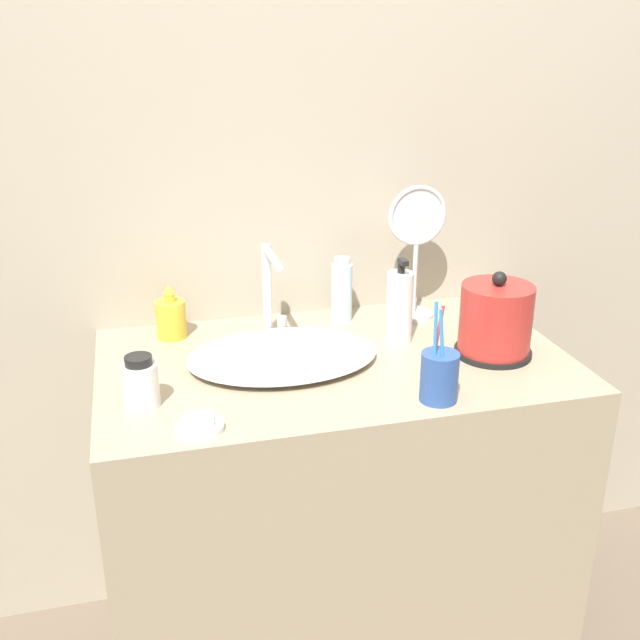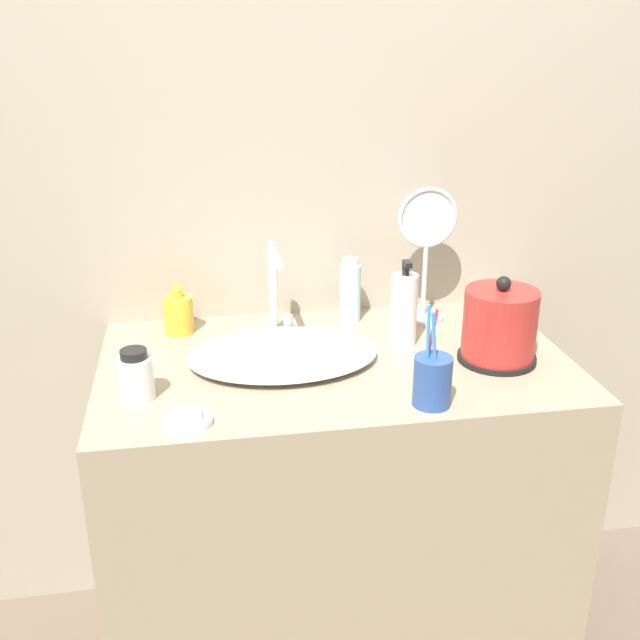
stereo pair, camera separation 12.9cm
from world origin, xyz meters
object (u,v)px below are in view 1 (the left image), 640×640
hand_cream_bottle (171,318)px  vanity_mirror (416,243)px  mouthwash_bottle (342,290)px  faucet (270,286)px  lotion_bottle (400,307)px  shampoo_bottle (140,383)px  toothbrush_cup (439,376)px  electric_kettle (495,323)px

hand_cream_bottle → vanity_mirror: (0.62, -0.02, 0.15)m
mouthwash_bottle → faucet: bearing=-161.5°
lotion_bottle → shampoo_bottle: bearing=-163.6°
mouthwash_bottle → vanity_mirror: (0.19, -0.02, 0.12)m
lotion_bottle → mouthwash_bottle: (-0.09, 0.17, -0.01)m
faucet → lotion_bottle: 0.31m
faucet → lotion_bottle: size_ratio=1.09×
toothbrush_cup → shampoo_bottle: toothbrush_cup is taller
electric_kettle → hand_cream_bottle: 0.77m
mouthwash_bottle → vanity_mirror: vanity_mirror is taller
toothbrush_cup → vanity_mirror: size_ratio=0.62×
lotion_bottle → shampoo_bottle: (-0.61, -0.18, -0.04)m
electric_kettle → faucet: bearing=154.0°
mouthwash_bottle → hand_cream_bottle: 0.43m
toothbrush_cup → hand_cream_bottle: (-0.50, 0.47, -0.00)m
faucet → vanity_mirror: 0.39m
faucet → hand_cream_bottle: size_ratio=1.67×
hand_cream_bottle → mouthwash_bottle: bearing=1.1°
electric_kettle → shampoo_bottle: size_ratio=1.86×
hand_cream_bottle → vanity_mirror: size_ratio=0.39×
vanity_mirror → faucet: bearing=-173.8°
mouthwash_bottle → toothbrush_cup: bearing=-81.9°
shampoo_bottle → mouthwash_bottle: mouthwash_bottle is taller
electric_kettle → vanity_mirror: vanity_mirror is taller
faucet → mouthwash_bottle: (0.20, 0.07, -0.05)m
electric_kettle → lotion_bottle: size_ratio=0.96×
lotion_bottle → faucet: bearing=160.1°
faucet → vanity_mirror: size_ratio=0.66×
lotion_bottle → mouthwash_bottle: lotion_bottle is taller
lotion_bottle → mouthwash_bottle: bearing=118.6°
hand_cream_bottle → vanity_mirror: bearing=-1.5°
lotion_bottle → shampoo_bottle: 0.64m
shampoo_bottle → mouthwash_bottle: 0.62m
shampoo_bottle → hand_cream_bottle: 0.35m
shampoo_bottle → vanity_mirror: bearing=24.9°
toothbrush_cup → mouthwash_bottle: 0.48m
faucet → mouthwash_bottle: bearing=18.5°
lotion_bottle → hand_cream_bottle: size_ratio=1.54×
lotion_bottle → shampoo_bottle: size_ratio=1.93×
vanity_mirror → electric_kettle: bearing=-71.5°
electric_kettle → shampoo_bottle: bearing=-176.3°
toothbrush_cup → mouthwash_bottle: toothbrush_cup is taller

